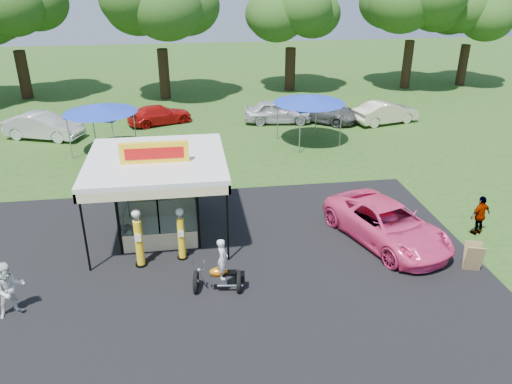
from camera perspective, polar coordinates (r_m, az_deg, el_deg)
ground at (r=17.19m, az=-4.24°, el=-12.31°), size 120.00×120.00×0.00m
asphalt_apron at (r=18.82m, az=-4.71°, el=-8.62°), size 20.00×14.00×0.04m
gas_station_kiosk at (r=20.61m, az=-11.01°, el=-0.28°), size 5.40×5.40×4.18m
gas_pump_left at (r=18.80m, az=-13.25°, el=-5.31°), size 0.44×0.44×2.36m
gas_pump_right at (r=19.00m, az=-8.55°, el=-4.91°), size 0.40×0.40×2.15m
motorcycle at (r=17.21m, az=-4.04°, el=-8.92°), size 1.82×1.02×2.10m
spare_tires at (r=20.81m, az=-14.33°, el=-4.68°), size 1.00×0.79×0.81m
a_frame_sign at (r=19.98m, az=23.55°, el=-6.87°), size 0.67×0.71×1.10m
kiosk_car at (r=23.16m, az=-10.58°, el=-0.92°), size 2.82×1.13×0.96m
pink_sedan at (r=20.75m, az=14.73°, el=-3.53°), size 4.42×6.30×1.60m
spectator_west at (r=17.83m, az=-26.33°, el=-9.94°), size 1.17×1.10×1.91m
spectator_east_b at (r=22.57m, az=24.25°, el=-2.45°), size 1.09×0.70×1.72m
bg_car_a at (r=34.99m, az=-23.13°, el=6.94°), size 5.25×3.28×1.63m
bg_car_b at (r=36.01m, az=-10.95°, el=8.67°), size 4.85×3.31×1.30m
bg_car_c at (r=35.63m, az=2.51°, el=9.18°), size 4.93×2.43×1.62m
bg_car_d at (r=36.28m, az=7.61°, el=9.14°), size 5.61×5.03×1.45m
bg_car_e at (r=36.65m, az=14.61°, el=8.79°), size 4.91×2.74×1.53m
tent_west at (r=30.51m, az=-17.40°, el=9.07°), size 4.24×4.24×2.96m
tent_east at (r=31.05m, az=6.13°, el=10.51°), size 4.40×4.40×3.08m
oak_far_b at (r=45.72m, az=-26.18°, el=18.05°), size 9.05×9.05×10.79m
oak_far_c at (r=42.10m, az=-11.04°, el=20.11°), size 9.71×9.71×11.44m
oak_far_d at (r=44.68m, az=4.10°, el=19.69°), size 8.52×8.52×10.15m
oak_far_e at (r=47.22m, az=17.71°, el=20.08°), size 9.73×9.73×11.58m
oak_far_f at (r=50.33m, az=23.42°, el=18.28°), size 8.19×8.19×9.87m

